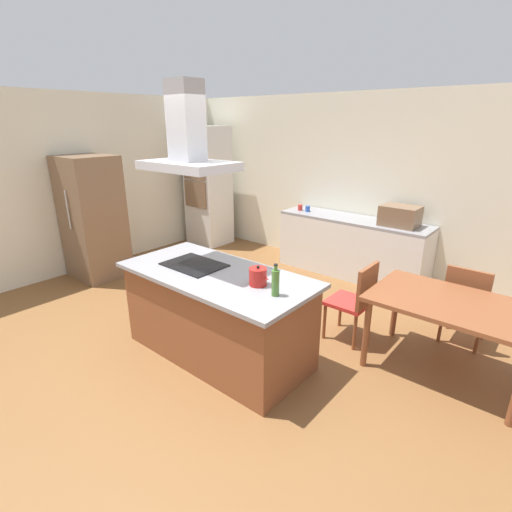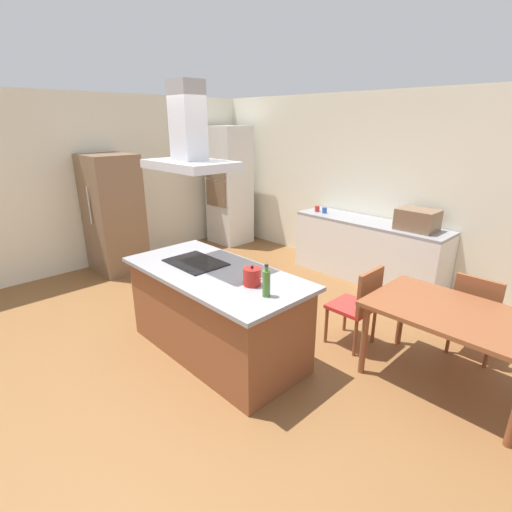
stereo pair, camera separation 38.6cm
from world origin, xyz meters
TOP-DOWN VIEW (x-y plane):
  - ground at (0.00, 1.50)m, footprint 16.00×16.00m
  - wall_back at (0.00, 3.25)m, footprint 7.20×0.10m
  - wall_left at (-3.45, 1.00)m, footprint 0.10×8.80m
  - kitchen_island at (0.00, 0.00)m, footprint 1.98×0.95m
  - cooktop at (-0.31, 0.00)m, footprint 0.60×0.44m
  - tea_kettle at (0.50, 0.03)m, footprint 0.21×0.16m
  - olive_oil_bottle at (0.75, -0.04)m, footprint 0.07×0.07m
  - back_counter at (0.02, 2.88)m, footprint 2.28×0.62m
  - countertop_microwave at (0.70, 2.88)m, footprint 0.50×0.38m
  - coffee_mug_red at (-0.91, 2.82)m, footprint 0.08×0.08m
  - coffee_mug_blue at (-0.76, 2.81)m, footprint 0.08×0.08m
  - wall_oven_stack at (-2.90, 2.65)m, footprint 0.70×0.66m
  - refrigerator at (-2.98, 0.35)m, footprint 0.80×0.73m
  - dining_table at (1.87, 1.14)m, footprint 1.40×0.90m
  - chair_facing_back_wall at (1.87, 1.80)m, footprint 0.42×0.42m
  - chair_at_left_end at (0.95, 1.14)m, footprint 0.42×0.42m
  - range_hood at (-0.31, 0.00)m, footprint 0.90×0.55m

SIDE VIEW (x-z plane):
  - ground at x=0.00m, z-range 0.00..0.00m
  - back_counter at x=0.02m, z-range 0.00..0.90m
  - kitchen_island at x=0.00m, z-range 0.00..0.90m
  - chair_facing_back_wall at x=1.87m, z-range 0.06..0.95m
  - chair_at_left_end at x=0.95m, z-range 0.06..0.95m
  - dining_table at x=1.87m, z-range 0.29..1.04m
  - cooktop at x=-0.31m, z-range 0.90..0.91m
  - refrigerator at x=-2.98m, z-range 0.00..1.82m
  - coffee_mug_red at x=-0.91m, z-range 0.90..0.99m
  - coffee_mug_blue at x=-0.76m, z-range 0.90..0.99m
  - tea_kettle at x=0.50m, z-range 0.89..1.07m
  - olive_oil_bottle at x=0.75m, z-range 0.88..1.16m
  - countertop_microwave at x=0.70m, z-range 0.90..1.18m
  - wall_oven_stack at x=-2.90m, z-range 0.00..2.20m
  - wall_back at x=0.00m, z-range 0.00..2.70m
  - wall_left at x=-3.45m, z-range 0.00..2.70m
  - range_hood at x=-0.31m, z-range 1.71..2.49m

